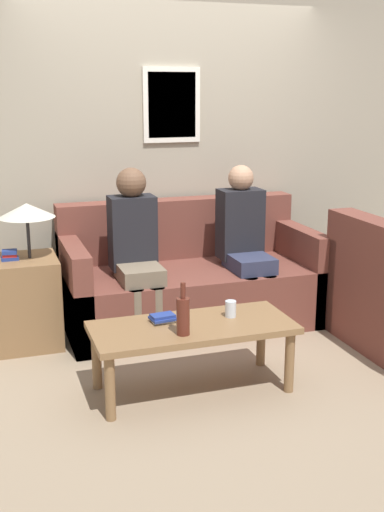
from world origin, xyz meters
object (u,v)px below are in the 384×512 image
coffee_table (192,333)px  person_right (245,239)px  couch_main (189,282)px  wine_bottle (183,315)px  person_left (136,246)px  drinking_glass (231,309)px

coffee_table → person_right: person_right is taller
couch_main → wine_bottle: bearing=-109.7°
coffee_table → person_left: size_ratio=0.98×
couch_main → coffee_table: bearing=-107.3°
couch_main → person_right: 0.57m
wine_bottle → person_left: person_left is taller
wine_bottle → person_right: (0.88, 1.15, 0.13)m
coffee_table → person_left: person_left is taller
coffee_table → person_right: (0.77, 1.01, 0.31)m
couch_main → person_left: 0.63m
drinking_glass → person_right: size_ratio=0.08×
couch_main → drinking_glass: (-0.10, -1.12, 0.16)m
coffee_table → wine_bottle: size_ratio=3.91×
drinking_glass → person_right: (0.50, 0.96, 0.20)m
coffee_table → wine_bottle: bearing=-127.1°
drinking_glass → coffee_table: bearing=-168.4°
drinking_glass → person_right: person_right is taller
coffee_table → wine_bottle: 0.25m
person_left → person_right: person_left is taller
coffee_table → person_left: bearing=96.2°
wine_bottle → drinking_glass: wine_bottle is taller
coffee_table → drinking_glass: size_ratio=11.90×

